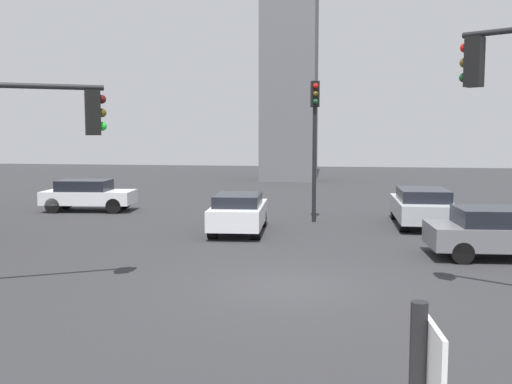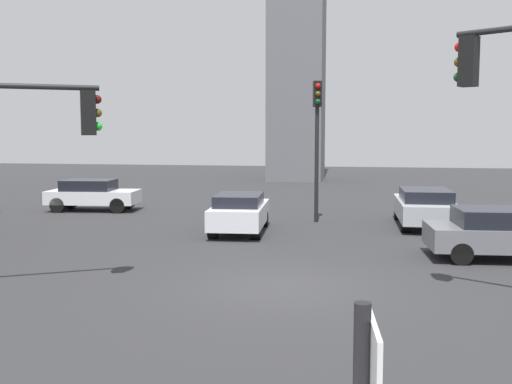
{
  "view_description": "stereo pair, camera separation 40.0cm",
  "coord_description": "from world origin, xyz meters",
  "px_view_note": "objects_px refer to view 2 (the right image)",
  "views": [
    {
      "loc": [
        1.47,
        -13.09,
        3.5
      ],
      "look_at": [
        -1.63,
        5.54,
        1.62
      ],
      "focal_mm": 40.99,
      "sensor_mm": 36.0,
      "label": 1
    },
    {
      "loc": [
        1.87,
        -13.02,
        3.5
      ],
      "look_at": [
        -1.63,
        5.54,
        1.62
      ],
      "focal_mm": 40.99,
      "sensor_mm": 36.0,
      "label": 2
    }
  ],
  "objects_px": {
    "car_0": "(240,212)",
    "car_4": "(509,233)",
    "traffic_light_1": "(8,137)",
    "traffic_light_0": "(317,125)",
    "car_2": "(425,206)",
    "car_3": "(92,194)"
  },
  "relations": [
    {
      "from": "traffic_light_1",
      "to": "traffic_light_0",
      "type": "bearing_deg",
      "value": 34.34
    },
    {
      "from": "traffic_light_1",
      "to": "car_0",
      "type": "distance_m",
      "value": 9.66
    },
    {
      "from": "traffic_light_1",
      "to": "car_2",
      "type": "relative_size",
      "value": 1.02
    },
    {
      "from": "car_2",
      "to": "car_0",
      "type": "bearing_deg",
      "value": 110.27
    },
    {
      "from": "traffic_light_0",
      "to": "traffic_light_1",
      "type": "distance_m",
      "value": 12.99
    },
    {
      "from": "traffic_light_1",
      "to": "car_4",
      "type": "distance_m",
      "value": 13.16
    },
    {
      "from": "car_2",
      "to": "car_4",
      "type": "bearing_deg",
      "value": -164.22
    },
    {
      "from": "traffic_light_0",
      "to": "car_2",
      "type": "bearing_deg",
      "value": 73.4
    },
    {
      "from": "car_0",
      "to": "car_4",
      "type": "xyz_separation_m",
      "value": [
        8.34,
        -2.97,
        0.01
      ]
    },
    {
      "from": "traffic_light_1",
      "to": "car_3",
      "type": "xyz_separation_m",
      "value": [
        -4.69,
        13.29,
        -2.67
      ]
    },
    {
      "from": "car_0",
      "to": "car_4",
      "type": "distance_m",
      "value": 8.85
    },
    {
      "from": "traffic_light_1",
      "to": "car_0",
      "type": "height_order",
      "value": "traffic_light_1"
    },
    {
      "from": "traffic_light_1",
      "to": "car_0",
      "type": "xyz_separation_m",
      "value": [
        3.2,
        8.71,
        -2.69
      ]
    },
    {
      "from": "traffic_light_1",
      "to": "car_3",
      "type": "bearing_deg",
      "value": 79.66
    },
    {
      "from": "traffic_light_0",
      "to": "car_2",
      "type": "height_order",
      "value": "traffic_light_0"
    },
    {
      "from": "traffic_light_0",
      "to": "car_0",
      "type": "distance_m",
      "value": 4.96
    },
    {
      "from": "car_2",
      "to": "car_3",
      "type": "height_order",
      "value": "car_2"
    },
    {
      "from": "traffic_light_1",
      "to": "car_3",
      "type": "relative_size",
      "value": 1.13
    },
    {
      "from": "traffic_light_1",
      "to": "car_4",
      "type": "relative_size",
      "value": 1.02
    },
    {
      "from": "car_0",
      "to": "traffic_light_1",
      "type": "bearing_deg",
      "value": 155.34
    },
    {
      "from": "car_2",
      "to": "car_4",
      "type": "xyz_separation_m",
      "value": [
        1.74,
        -5.6,
        -0.02
      ]
    },
    {
      "from": "car_0",
      "to": "car_4",
      "type": "relative_size",
      "value": 0.88
    }
  ]
}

